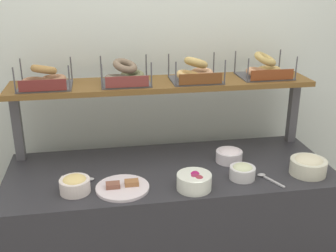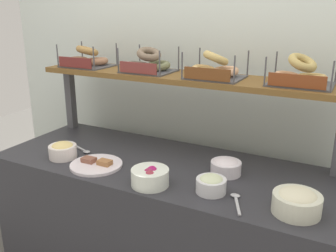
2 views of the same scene
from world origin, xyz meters
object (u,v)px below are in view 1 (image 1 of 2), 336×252
object	(u,v)px
bowl_egg_salad	(75,184)
bowl_beet_salad	(194,181)
serving_plate_white	(123,187)
bagel_basket_poppy	(125,75)
bagel_basket_plain	(196,73)
bowl_scallion_spread	(242,171)
bowl_cream_cheese	(229,155)
bagel_basket_sesame	(264,69)
bagel_basket_everything	(44,79)
serving_spoon_near_plate	(267,178)
bowl_potato_salad	(308,165)
serving_spoon_by_edge	(83,179)

from	to	relation	value
bowl_egg_salad	bowl_beet_salad	bearing A→B (deg)	-6.44
bowl_egg_salad	serving_plate_white	world-z (taller)	bowl_egg_salad
bagel_basket_poppy	bagel_basket_plain	xyz separation A→B (m)	(0.41, -0.01, 0.00)
bowl_scallion_spread	bagel_basket_plain	distance (m)	0.63
bowl_cream_cheese	bagel_basket_sesame	xyz separation A→B (m)	(0.27, 0.24, 0.44)
bowl_beet_salad	bagel_basket_everything	xyz separation A→B (m)	(-0.73, 0.50, 0.43)
bagel_basket_everything	bagel_basket_poppy	world-z (taller)	bagel_basket_poppy
bagel_basket_everything	bowl_scallion_spread	bearing A→B (deg)	-23.14
bowl_cream_cheese	serving_spoon_near_plate	xyz separation A→B (m)	(0.13, -0.24, -0.03)
bowl_cream_cheese	serving_plate_white	world-z (taller)	bowl_cream_cheese
bowl_cream_cheese	bowl_potato_salad	size ratio (longest dim) A/B	0.78
bowl_scallion_spread	bagel_basket_everything	bearing A→B (deg)	156.86
bowl_scallion_spread	bowl_potato_salad	world-z (taller)	bowl_potato_salad
bowl_potato_salad	serving_spoon_by_edge	world-z (taller)	bowl_potato_salad
serving_spoon_by_edge	bagel_basket_everything	xyz separation A→B (m)	(-0.18, 0.31, 0.47)
bowl_beet_salad	bagel_basket_sesame	size ratio (longest dim) A/B	0.58
bowl_potato_salad	serving_plate_white	distance (m)	1.00
bowl_cream_cheese	bowl_scallion_spread	size ratio (longest dim) A/B	1.11
bowl_egg_salad	serving_spoon_by_edge	size ratio (longest dim) A/B	0.87
bagel_basket_poppy	serving_spoon_by_edge	bearing A→B (deg)	-130.49
bagel_basket_everything	bagel_basket_sesame	xyz separation A→B (m)	(1.28, 0.02, 0.00)
serving_spoon_by_edge	bagel_basket_sesame	size ratio (longest dim) A/B	0.57
bowl_cream_cheese	bagel_basket_everything	distance (m)	1.12
bowl_beet_salad	bagel_basket_poppy	bearing A→B (deg)	120.42
bowl_scallion_spread	serving_plate_white	world-z (taller)	bowl_scallion_spread
bowl_beet_salad	serving_spoon_by_edge	bearing A→B (deg)	160.88
bowl_cream_cheese	bagel_basket_everything	xyz separation A→B (m)	(-1.00, 0.22, 0.43)
serving_plate_white	serving_spoon_near_plate	xyz separation A→B (m)	(0.76, -0.02, -0.00)
bowl_beet_salad	bowl_scallion_spread	bearing A→B (deg)	13.48
bagel_basket_plain	bagel_basket_sesame	size ratio (longest dim) A/B	0.96
bowl_egg_salad	bagel_basket_plain	size ratio (longest dim) A/B	0.52
bowl_potato_salad	bagel_basket_plain	world-z (taller)	bagel_basket_plain
bagel_basket_plain	bagel_basket_sesame	distance (m)	0.43
serving_spoon_near_plate	bagel_basket_everything	xyz separation A→B (m)	(-1.14, 0.46, 0.47)
serving_spoon_near_plate	bagel_basket_plain	xyz separation A→B (m)	(-0.29, 0.46, 0.47)
serving_spoon_near_plate	bagel_basket_plain	size ratio (longest dim) A/B	0.57
bowl_scallion_spread	bowl_egg_salad	distance (m)	0.86
serving_plate_white	bagel_basket_sesame	distance (m)	1.11
bowl_egg_salad	bagel_basket_everything	xyz separation A→B (m)	(-0.15, 0.43, 0.43)
bowl_scallion_spread	bowl_potato_salad	bearing A→B (deg)	-1.08
bowl_potato_salad	bagel_basket_everything	size ratio (longest dim) A/B	0.67
bowl_cream_cheese	bagel_basket_plain	world-z (taller)	bagel_basket_plain
serving_spoon_by_edge	bowl_egg_salad	bearing A→B (deg)	-105.03
bowl_egg_salad	serving_spoon_near_plate	bearing A→B (deg)	-1.77
serving_plate_white	bowl_potato_salad	bearing A→B (deg)	0.10
bowl_cream_cheese	bagel_basket_everything	world-z (taller)	bagel_basket_everything
bowl_egg_salad	bagel_basket_sesame	distance (m)	1.29
serving_spoon_by_edge	bagel_basket_everything	distance (m)	0.59
serving_spoon_by_edge	bagel_basket_plain	bearing A→B (deg)	24.29
bagel_basket_everything	bagel_basket_poppy	xyz separation A→B (m)	(0.44, 0.00, 0.00)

